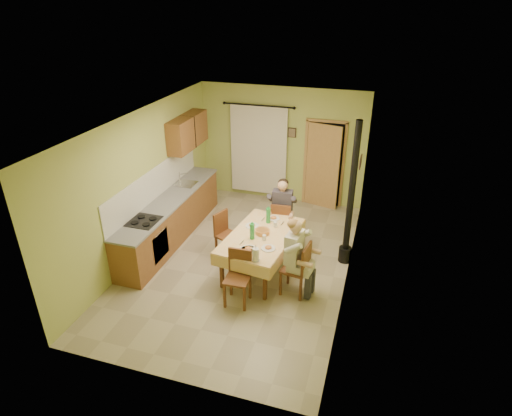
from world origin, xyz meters
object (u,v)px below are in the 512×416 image
(chair_left, at_px, (228,244))
(man_far, at_px, (282,205))
(dining_table, at_px, (261,253))
(chair_near, at_px, (238,288))
(chair_right, at_px, (295,278))
(stove_flue, at_px, (349,214))
(chair_far, at_px, (281,231))
(man_right, at_px, (296,249))

(chair_left, xyz_separation_m, man_far, (0.88, 0.82, 0.59))
(dining_table, relative_size, chair_near, 2.04)
(dining_table, relative_size, chair_right, 1.98)
(dining_table, height_order, chair_near, chair_near)
(stove_flue, bearing_deg, chair_far, 168.26)
(chair_right, bearing_deg, man_right, 90.00)
(man_far, bearing_deg, chair_near, -101.25)
(dining_table, distance_m, stove_flue, 1.78)
(dining_table, bearing_deg, chair_far, 90.34)
(chair_far, height_order, stove_flue, stove_flue)
(man_far, distance_m, stove_flue, 1.39)
(chair_right, height_order, chair_left, chair_right)
(chair_left, relative_size, man_far, 0.68)
(chair_near, xyz_separation_m, man_right, (0.84, 0.55, 0.59))
(dining_table, distance_m, man_far, 1.18)
(stove_flue, bearing_deg, man_far, 167.73)
(chair_left, height_order, man_far, man_far)
(man_far, bearing_deg, man_right, -73.08)
(man_far, height_order, man_right, same)
(stove_flue, bearing_deg, chair_left, -166.75)
(stove_flue, bearing_deg, dining_table, -152.42)
(chair_near, relative_size, chair_right, 0.97)
(chair_far, distance_m, man_right, 1.74)
(chair_near, bearing_deg, dining_table, -98.01)
(chair_near, height_order, chair_left, chair_near)
(man_far, bearing_deg, stove_flue, -17.45)
(dining_table, relative_size, man_far, 1.40)
(chair_left, relative_size, man_right, 0.68)
(dining_table, xyz_separation_m, chair_right, (0.76, -0.48, -0.09))
(chair_near, bearing_deg, man_far, -98.42)
(chair_far, xyz_separation_m, chair_right, (0.64, -1.52, 0.00))
(chair_far, xyz_separation_m, man_right, (0.62, -1.52, 0.59))
(man_right, relative_size, stove_flue, 0.50)
(man_right, bearing_deg, stove_flue, -22.28)
(chair_right, relative_size, chair_left, 1.04)
(man_right, xyz_separation_m, stove_flue, (0.72, 1.24, 0.15))
(dining_table, height_order, chair_left, chair_left)
(man_far, height_order, stove_flue, stove_flue)
(chair_near, xyz_separation_m, chair_right, (0.86, 0.55, 0.00))
(dining_table, bearing_deg, chair_right, -25.17)
(chair_right, bearing_deg, man_far, 30.56)
(dining_table, xyz_separation_m, chair_near, (-0.10, -1.03, -0.09))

